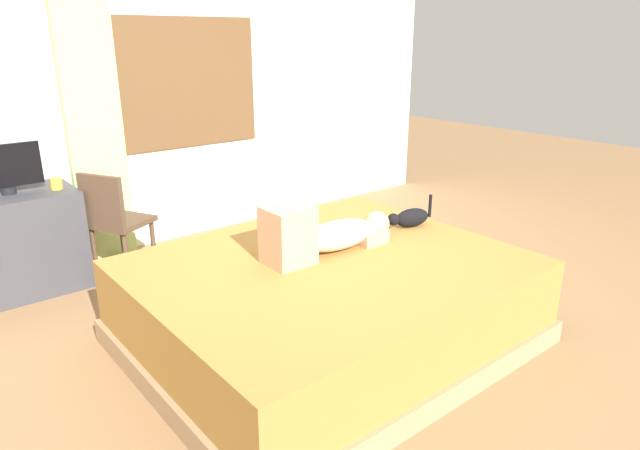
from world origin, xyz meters
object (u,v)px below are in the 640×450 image
(person_lying, at_px, (326,234))
(tv_monitor, at_px, (4,168))
(bed, at_px, (328,302))
(desk, at_px, (14,244))
(cup, at_px, (56,183))
(cat, at_px, (410,218))
(chair_by_desk, at_px, (114,218))

(person_lying, relative_size, tv_monitor, 1.95)
(bed, distance_m, desk, 2.37)
(tv_monitor, height_order, cup, tv_monitor)
(cat, xyz_separation_m, chair_by_desk, (-1.49, 1.57, -0.09))
(desk, height_order, chair_by_desk, chair_by_desk)
(cat, xyz_separation_m, desk, (-2.13, 1.87, -0.23))
(bed, relative_size, cup, 25.72)
(tv_monitor, bearing_deg, desk, 180.00)
(bed, height_order, cup, cup)
(bed, relative_size, tv_monitor, 4.62)
(cat, bearing_deg, cup, 135.13)
(person_lying, distance_m, desk, 2.33)
(cup, relative_size, chair_by_desk, 0.10)
(tv_monitor, height_order, chair_by_desk, tv_monitor)
(tv_monitor, bearing_deg, cup, -14.94)
(desk, bearing_deg, bed, -56.86)
(cup, bearing_deg, person_lying, -59.34)
(person_lying, relative_size, cat, 2.65)
(bed, xyz_separation_m, tv_monitor, (-1.26, 1.99, 0.66))
(bed, distance_m, tv_monitor, 2.44)
(tv_monitor, bearing_deg, person_lying, -53.96)
(bed, distance_m, cup, 2.20)
(bed, height_order, tv_monitor, tv_monitor)
(cat, bearing_deg, tv_monitor, 138.26)
(bed, relative_size, person_lying, 2.37)
(chair_by_desk, bearing_deg, tv_monitor, 153.66)
(person_lying, xyz_separation_m, desk, (-1.38, 1.86, -0.28))
(cup, height_order, chair_by_desk, chair_by_desk)
(cup, bearing_deg, chair_by_desk, -35.64)
(bed, distance_m, cat, 0.91)
(person_lying, xyz_separation_m, tv_monitor, (-1.35, 1.86, 0.27))
(bed, height_order, desk, desk)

